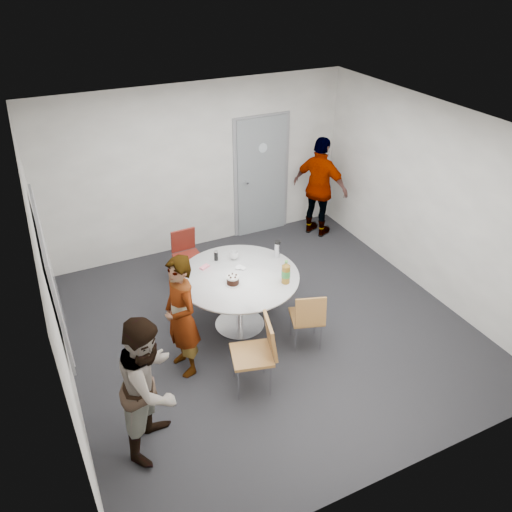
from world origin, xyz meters
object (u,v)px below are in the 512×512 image
table (241,282)px  person_left (151,385)px  person_main (181,317)px  person_right (320,188)px  whiteboard (51,272)px  chair_near_right (308,316)px  chair_near_left (260,348)px  chair_far (186,251)px  door (261,177)px

table → person_left: (-1.53, -1.32, 0.09)m
person_main → person_right: bearing=114.9°
whiteboard → chair_near_right: whiteboard is taller
whiteboard → person_right: size_ratio=1.08×
person_main → person_left: size_ratio=0.99×
chair_near_left → person_right: bearing=-26.7°
chair_far → person_right: 2.60m
person_main → person_right: person_right is taller
chair_near_right → person_main: size_ratio=0.53×
chair_near_left → person_main: bearing=61.7°
door → chair_far: bearing=-151.3°
person_left → table: bearing=-11.8°
door → person_left: size_ratio=1.35×
chair_near_right → person_left: size_ratio=0.53×
chair_near_right → chair_far: (-0.85, 2.12, -0.01)m
chair_near_left → person_right: size_ratio=0.53×
whiteboard → person_main: (1.22, -0.46, -0.67)m
chair_far → chair_near_right: bearing=109.3°
whiteboard → chair_near_left: size_ratio=2.04×
chair_far → person_left: 2.97m
chair_far → person_right: bearing=-173.8°
door → table: bearing=-121.4°
whiteboard → chair_near_right: bearing=-15.7°
whiteboard → person_main: 1.47m
chair_near_right → chair_far: 2.29m
chair_near_left → table: bearing=1.5°
table → person_right: 2.87m
whiteboard → chair_near_left: 2.37m
table → chair_far: table is taller
whiteboard → chair_near_left: whiteboard is taller
door → chair_near_right: bearing=-105.4°
person_main → chair_far: bearing=150.5°
chair_near_right → chair_near_left: bearing=-139.6°
person_left → person_right: size_ratio=0.90×
person_main → door: bearing=129.7°
door → chair_far: 2.00m
table → chair_near_right: bearing=-53.2°
whiteboard → person_left: bearing=-64.7°
chair_near_right → person_main: 1.56m
whiteboard → chair_near_left: (1.90, -1.10, -0.88)m
chair_near_left → person_main: 0.96m
chair_far → table: bearing=99.4°
person_right → table: bearing=99.3°
table → chair_near_right: table is taller
person_left → person_right: bearing=-13.4°
door → chair_near_left: bearing=-116.1°
chair_near_left → chair_near_right: 0.89m
chair_far → person_left: person_left is taller
chair_near_left → person_main: size_ratio=0.60×
whiteboard → person_main: whiteboard is taller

